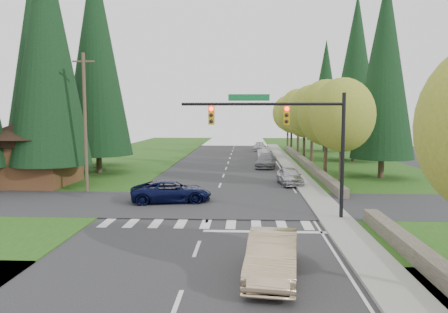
# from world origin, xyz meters

# --- Properties ---
(ground) EXTENTS (120.00, 120.00, 0.00)m
(ground) POSITION_xyz_m (0.00, 0.00, 0.00)
(ground) COLOR #28282B
(ground) RESTS_ON ground
(grass_east) EXTENTS (14.00, 110.00, 0.06)m
(grass_east) POSITION_xyz_m (13.00, 20.00, 0.03)
(grass_east) COLOR #244312
(grass_east) RESTS_ON ground
(grass_west) EXTENTS (14.00, 110.00, 0.06)m
(grass_west) POSITION_xyz_m (-13.00, 20.00, 0.03)
(grass_west) COLOR #244312
(grass_west) RESTS_ON ground
(cross_street) EXTENTS (120.00, 8.00, 0.10)m
(cross_street) POSITION_xyz_m (0.00, 8.00, 0.00)
(cross_street) COLOR #28282B
(cross_street) RESTS_ON ground
(sidewalk_east) EXTENTS (1.80, 80.00, 0.13)m
(sidewalk_east) POSITION_xyz_m (6.90, 22.00, 0.07)
(sidewalk_east) COLOR gray
(sidewalk_east) RESTS_ON ground
(curb_east) EXTENTS (0.20, 80.00, 0.13)m
(curb_east) POSITION_xyz_m (6.05, 22.00, 0.07)
(curb_east) COLOR gray
(curb_east) RESTS_ON ground
(stone_wall_south) EXTENTS (0.70, 14.00, 0.70)m
(stone_wall_south) POSITION_xyz_m (8.60, -3.00, 0.35)
(stone_wall_south) COLOR #4C4438
(stone_wall_south) RESTS_ON ground
(stone_wall_north) EXTENTS (0.70, 40.00, 0.70)m
(stone_wall_north) POSITION_xyz_m (8.60, 30.00, 0.35)
(stone_wall_north) COLOR #4C4438
(stone_wall_north) RESTS_ON ground
(traffic_signal) EXTENTS (8.70, 0.37, 6.80)m
(traffic_signal) POSITION_xyz_m (4.37, 4.50, 4.98)
(traffic_signal) COLOR black
(traffic_signal) RESTS_ON ground
(brown_building) EXTENTS (8.40, 8.40, 5.40)m
(brown_building) POSITION_xyz_m (-15.00, 15.00, 3.14)
(brown_building) COLOR #4C2D19
(brown_building) RESTS_ON ground
(utility_pole) EXTENTS (1.60, 0.24, 10.00)m
(utility_pole) POSITION_xyz_m (-9.50, 12.00, 5.14)
(utility_pole) COLOR #473828
(utility_pole) RESTS_ON ground
(decid_tree_0) EXTENTS (4.80, 4.80, 8.37)m
(decid_tree_0) POSITION_xyz_m (9.20, 14.00, 5.60)
(decid_tree_0) COLOR #38281C
(decid_tree_0) RESTS_ON ground
(decid_tree_1) EXTENTS (5.20, 5.20, 8.80)m
(decid_tree_1) POSITION_xyz_m (9.30, 21.00, 5.80)
(decid_tree_1) COLOR #38281C
(decid_tree_1) RESTS_ON ground
(decid_tree_2) EXTENTS (5.00, 5.00, 8.82)m
(decid_tree_2) POSITION_xyz_m (9.10, 28.00, 5.93)
(decid_tree_2) COLOR #38281C
(decid_tree_2) RESTS_ON ground
(decid_tree_3) EXTENTS (5.00, 5.00, 8.55)m
(decid_tree_3) POSITION_xyz_m (9.20, 35.00, 5.66)
(decid_tree_3) COLOR #38281C
(decid_tree_3) RESTS_ON ground
(decid_tree_4) EXTENTS (5.40, 5.40, 9.18)m
(decid_tree_4) POSITION_xyz_m (9.30, 42.00, 6.06)
(decid_tree_4) COLOR #38281C
(decid_tree_4) RESTS_ON ground
(decid_tree_5) EXTENTS (4.80, 4.80, 8.30)m
(decid_tree_5) POSITION_xyz_m (9.10, 49.00, 5.53)
(decid_tree_5) COLOR #38281C
(decid_tree_5) RESTS_ON ground
(decid_tree_6) EXTENTS (5.20, 5.20, 8.86)m
(decid_tree_6) POSITION_xyz_m (9.20, 56.00, 5.86)
(decid_tree_6) COLOR #38281C
(decid_tree_6) RESTS_ON ground
(conifer_w_a) EXTENTS (6.12, 6.12, 19.80)m
(conifer_w_a) POSITION_xyz_m (-13.00, 14.00, 10.79)
(conifer_w_a) COLOR #38281C
(conifer_w_a) RESTS_ON ground
(conifer_w_b) EXTENTS (5.44, 5.44, 17.80)m
(conifer_w_b) POSITION_xyz_m (-16.00, 18.00, 9.79)
(conifer_w_b) COLOR #38281C
(conifer_w_b) RESTS_ON ground
(conifer_w_c) EXTENTS (6.46, 6.46, 20.80)m
(conifer_w_c) POSITION_xyz_m (-12.00, 22.00, 11.29)
(conifer_w_c) COLOR #38281C
(conifer_w_c) RESTS_ON ground
(conifer_w_e) EXTENTS (5.78, 5.78, 18.80)m
(conifer_w_e) POSITION_xyz_m (-14.00, 28.00, 10.29)
(conifer_w_e) COLOR #38281C
(conifer_w_e) RESTS_ON ground
(conifer_e_a) EXTENTS (5.44, 5.44, 17.80)m
(conifer_e_a) POSITION_xyz_m (14.00, 20.00, 9.79)
(conifer_e_a) COLOR #38281C
(conifer_e_a) RESTS_ON ground
(conifer_e_b) EXTENTS (6.12, 6.12, 19.80)m
(conifer_e_b) POSITION_xyz_m (15.00, 34.00, 10.79)
(conifer_e_b) COLOR #38281C
(conifer_e_b) RESTS_ON ground
(conifer_e_c) EXTENTS (5.10, 5.10, 16.80)m
(conifer_e_c) POSITION_xyz_m (14.00, 48.00, 9.29)
(conifer_e_c) COLOR #38281C
(conifer_e_c) RESTS_ON ground
(sedan_champagne) EXTENTS (2.17, 4.90, 1.56)m
(sedan_champagne) POSITION_xyz_m (2.98, -4.17, 0.78)
(sedan_champagne) COLOR tan
(sedan_champagne) RESTS_ON ground
(suv_navy) EXTENTS (5.51, 3.33, 1.43)m
(suv_navy) POSITION_xyz_m (-2.73, 8.58, 0.71)
(suv_navy) COLOR black
(suv_navy) RESTS_ON ground
(parked_car_a) EXTENTS (2.09, 4.26, 1.40)m
(parked_car_a) POSITION_xyz_m (5.60, 16.06, 0.70)
(parked_car_a) COLOR #B4B5BA
(parked_car_a) RESTS_ON ground
(parked_car_b) EXTENTS (2.62, 5.15, 1.43)m
(parked_car_b) POSITION_xyz_m (4.20, 27.44, 0.72)
(parked_car_b) COLOR slate
(parked_car_b) RESTS_ON ground
(parked_car_c) EXTENTS (1.48, 4.10, 1.34)m
(parked_car_c) POSITION_xyz_m (4.20, 33.97, 0.67)
(parked_car_c) COLOR #AFAEB3
(parked_car_c) RESTS_ON ground
(parked_car_d) EXTENTS (2.11, 4.42, 1.46)m
(parked_car_d) POSITION_xyz_m (4.61, 37.78, 0.73)
(parked_car_d) COLOR silver
(parked_car_d) RESTS_ON ground
(parked_car_e) EXTENTS (2.07, 4.51, 1.28)m
(parked_car_e) POSITION_xyz_m (4.20, 49.10, 0.64)
(parked_car_e) COLOR #A4A5A9
(parked_car_e) RESTS_ON ground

